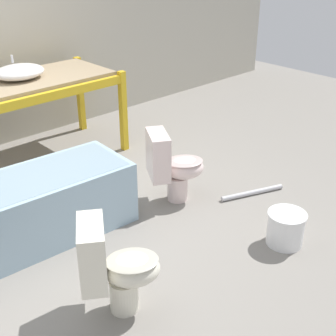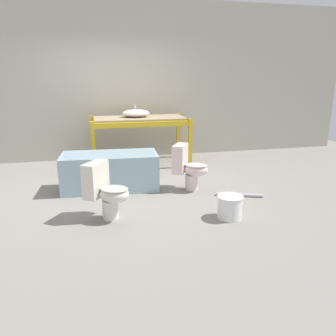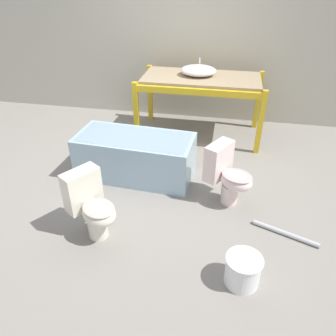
{
  "view_description": "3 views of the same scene",
  "coord_description": "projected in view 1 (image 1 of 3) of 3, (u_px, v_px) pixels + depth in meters",
  "views": [
    {
      "loc": [
        -1.64,
        -3.29,
        2.31
      ],
      "look_at": [
        0.61,
        -0.88,
        0.63
      ],
      "focal_mm": 50.0,
      "sensor_mm": 36.0,
      "label": 1
    },
    {
      "loc": [
        -0.37,
        -5.1,
        1.69
      ],
      "look_at": [
        0.6,
        -0.96,
        0.5
      ],
      "focal_mm": 35.0,
      "sensor_mm": 36.0,
      "label": 2
    },
    {
      "loc": [
        0.95,
        -3.6,
        2.39
      ],
      "look_at": [
        0.44,
        -0.91,
        0.64
      ],
      "focal_mm": 35.0,
      "sensor_mm": 36.0,
      "label": 3
    }
  ],
  "objects": [
    {
      "name": "toilet_far",
      "position": [
        172.0,
        165.0,
        4.33
      ],
      "size": [
        0.61,
        0.55,
        0.7
      ],
      "rotation": [
        0.0,
        0.0,
        1.04
      ],
      "color": "silver",
      "rests_on": "ground_plane"
    },
    {
      "name": "loose_pipe",
      "position": [
        252.0,
        193.0,
        4.57
      ],
      "size": [
        0.64,
        0.28,
        0.05
      ],
      "color": "#B7B7BC",
      "rests_on": "ground_plane"
    },
    {
      "name": "toilet_near",
      "position": [
        114.0,
        266.0,
        3.03
      ],
      "size": [
        0.61,
        0.56,
        0.7
      ],
      "rotation": [
        0.0,
        0.0,
        0.99
      ],
      "color": "silver",
      "rests_on": "ground_plane"
    },
    {
      "name": "bathtub_main",
      "position": [
        43.0,
        201.0,
        3.86
      ],
      "size": [
        1.49,
        0.75,
        0.56
      ],
      "rotation": [
        0.0,
        0.0,
        -0.07
      ],
      "color": "#99B7CC",
      "rests_on": "ground_plane"
    },
    {
      "name": "sink_basin",
      "position": [
        19.0,
        72.0,
        4.83
      ],
      "size": [
        0.53,
        0.43,
        0.23
      ],
      "color": "white",
      "rests_on": "shelving_rack"
    },
    {
      "name": "bucket_white",
      "position": [
        286.0,
        228.0,
        3.81
      ],
      "size": [
        0.32,
        0.32,
        0.29
      ],
      "color": "white",
      "rests_on": "ground_plane"
    },
    {
      "name": "shelving_rack",
      "position": [
        29.0,
        91.0,
        4.92
      ],
      "size": [
        1.86,
        0.95,
        0.94
      ],
      "color": "gold",
      "rests_on": "ground_plane"
    },
    {
      "name": "ground_plane",
      "position": [
        51.0,
        220.0,
        4.19
      ],
      "size": [
        12.0,
        12.0,
        0.0
      ],
      "primitive_type": "plane",
      "color": "gray"
    }
  ]
}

